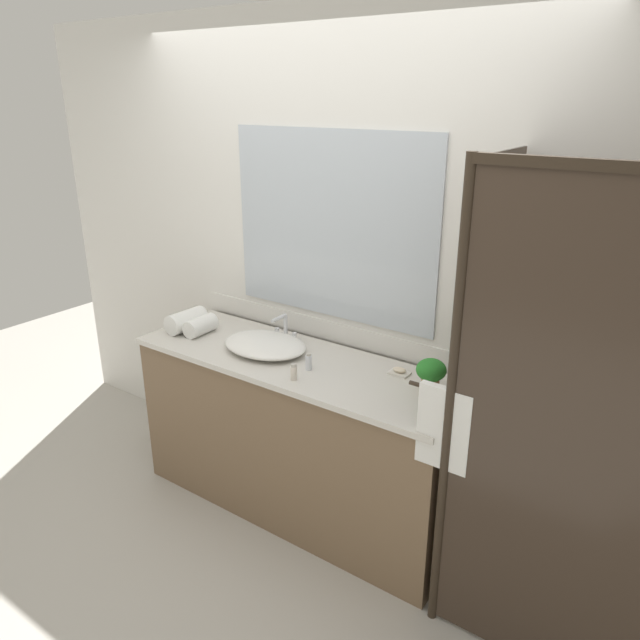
{
  "coord_description": "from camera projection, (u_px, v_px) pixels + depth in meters",
  "views": [
    {
      "loc": [
        1.71,
        -2.22,
        2.18
      ],
      "look_at": [
        0.15,
        0.0,
        1.15
      ],
      "focal_mm": 33.65,
      "sensor_mm": 36.0,
      "label": 1
    }
  ],
  "objects": [
    {
      "name": "wall_back_with_mirror",
      "position": [
        334.0,
        268.0,
        3.19
      ],
      "size": [
        4.4,
        0.06,
        2.6
      ],
      "color": "silver",
      "rests_on": "ground_plane"
    },
    {
      "name": "vanity_cabinet",
      "position": [
        298.0,
        435.0,
        3.23
      ],
      "size": [
        1.8,
        0.58,
        0.9
      ],
      "color": "brown",
      "rests_on": "ground_plane"
    },
    {
      "name": "rolled_towel_middle",
      "position": [
        201.0,
        326.0,
        3.37
      ],
      "size": [
        0.1,
        0.19,
        0.1
      ],
      "primitive_type": "cylinder",
      "rotation": [
        1.57,
        0.0,
        0.02
      ],
      "color": "white",
      "rests_on": "vanity_cabinet"
    },
    {
      "name": "rolled_towel_near_edge",
      "position": [
        186.0,
        321.0,
        3.43
      ],
      "size": [
        0.13,
        0.24,
        0.12
      ],
      "primitive_type": "cylinder",
      "rotation": [
        1.57,
        0.0,
        -0.05
      ],
      "color": "white",
      "rests_on": "vanity_cabinet"
    },
    {
      "name": "amenity_bottle_body_wash",
      "position": [
        294.0,
        372.0,
        2.84
      ],
      "size": [
        0.03,
        0.03,
        0.08
      ],
      "color": "silver",
      "rests_on": "vanity_cabinet"
    },
    {
      "name": "faucet",
      "position": [
        285.0,
        332.0,
        3.29
      ],
      "size": [
        0.17,
        0.13,
        0.16
      ],
      "color": "silver",
      "rests_on": "vanity_cabinet"
    },
    {
      "name": "amenity_bottle_shampoo",
      "position": [
        309.0,
        362.0,
        2.94
      ],
      "size": [
        0.03,
        0.03,
        0.09
      ],
      "color": "silver",
      "rests_on": "vanity_cabinet"
    },
    {
      "name": "shower_enclosure",
      "position": [
        541.0,
        429.0,
        2.19
      ],
      "size": [
        1.2,
        0.59,
        2.0
      ],
      "color": "#2D2319",
      "rests_on": "ground_plane"
    },
    {
      "name": "ground_plane",
      "position": [
        298.0,
        505.0,
        3.39
      ],
      "size": [
        8.0,
        8.0,
        0.0
      ],
      "primitive_type": "plane",
      "color": "#B7B2A8"
    },
    {
      "name": "soap_dish",
      "position": [
        399.0,
        372.0,
        2.9
      ],
      "size": [
        0.1,
        0.07,
        0.04
      ],
      "color": "silver",
      "rests_on": "vanity_cabinet"
    },
    {
      "name": "potted_plant",
      "position": [
        431.0,
        373.0,
        2.69
      ],
      "size": [
        0.14,
        0.14,
        0.17
      ],
      "color": "#B77A51",
      "rests_on": "vanity_cabinet"
    },
    {
      "name": "sink_basin",
      "position": [
        265.0,
        345.0,
        3.16
      ],
      "size": [
        0.47,
        0.36,
        0.07
      ],
      "primitive_type": "ellipsoid",
      "color": "white",
      "rests_on": "vanity_cabinet"
    }
  ]
}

